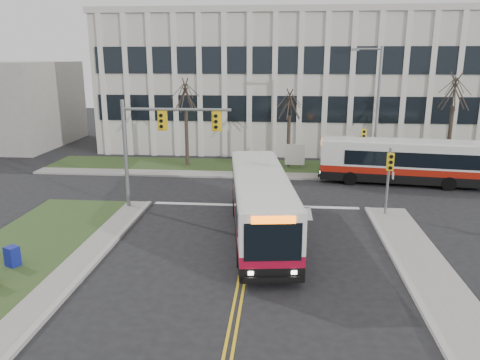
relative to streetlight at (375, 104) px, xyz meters
name	(u,v)px	position (x,y,z in m)	size (l,w,h in m)	color
ground	(244,266)	(-8.03, -16.20, -5.19)	(120.00, 120.00, 0.00)	black
sidewalk_west	(20,321)	(-15.03, -21.20, -5.12)	(1.20, 26.00, 0.14)	#9E9B93
sidewalk_east	(479,345)	(-0.53, -21.20, -5.12)	(2.00, 26.00, 0.14)	#9E9B93
sidewalk_cross	(330,177)	(-3.03, -1.00, -5.12)	(44.00, 1.60, 0.14)	#9E9B93
building_lawn	(326,168)	(-3.03, 1.80, -5.13)	(44.00, 5.00, 0.12)	#324A20
office_building	(318,82)	(-3.03, 13.80, 0.81)	(40.00, 16.00, 12.00)	beige
building_annex	(1,104)	(-34.03, 9.80, -1.19)	(12.00, 12.00, 8.00)	#9E9B93
mast_arm_signal	(154,135)	(-13.65, -9.04, -0.94)	(6.11, 0.38, 6.20)	slate
signal_pole_near	(389,172)	(-0.83, -9.30, -2.69)	(0.34, 0.39, 3.80)	slate
signal_pole_far	(363,144)	(-0.83, -0.80, -2.69)	(0.34, 0.39, 3.80)	slate
streetlight	(375,104)	(0.00, 0.00, 0.00)	(2.15, 0.25, 9.20)	slate
directory_sign	(295,155)	(-5.53, 1.30, -4.02)	(1.50, 0.12, 2.00)	slate
tree_left	(186,96)	(-14.03, 1.80, 0.32)	(1.80, 1.80, 7.70)	#42352B
tree_mid	(289,105)	(-6.03, 2.00, -0.31)	(1.80, 1.80, 6.82)	#42352B
tree_right	(455,93)	(5.97, 1.80, 0.71)	(1.80, 1.80, 8.25)	#42352B
bus_main	(260,205)	(-7.55, -12.61, -3.68)	(2.46, 11.35, 3.03)	silver
bus_cross	(404,163)	(1.75, -2.20, -3.72)	(2.40, 11.08, 2.95)	silver
newspaper_box_blue	(12,258)	(-17.53, -17.26, -4.72)	(0.50, 0.45, 0.95)	navy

